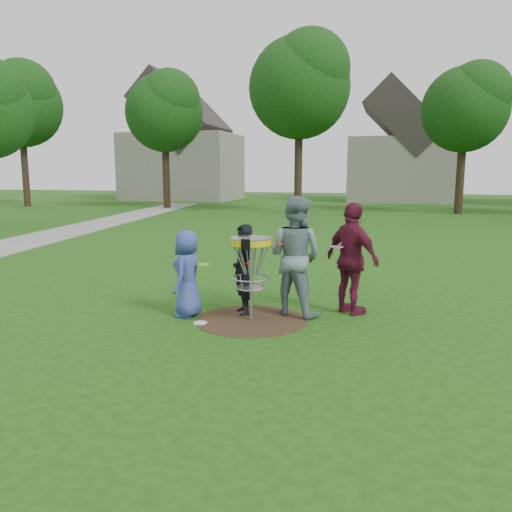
% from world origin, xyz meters
% --- Properties ---
extents(ground, '(100.00, 100.00, 0.00)m').
position_xyz_m(ground, '(0.00, 0.00, 0.00)').
color(ground, '#19470F').
rests_on(ground, ground).
extents(dirt_patch, '(1.80, 1.80, 0.01)m').
position_xyz_m(dirt_patch, '(0.00, 0.00, 0.00)').
color(dirt_patch, '#47331E').
rests_on(dirt_patch, ground).
extents(concrete_path, '(7.75, 39.92, 0.02)m').
position_xyz_m(concrete_path, '(-10.00, 8.00, 0.01)').
color(concrete_path, '#9E9E99').
rests_on(concrete_path, ground).
extents(player_blue, '(0.46, 0.70, 1.43)m').
position_xyz_m(player_blue, '(-1.08, -0.02, 0.72)').
color(player_blue, '#364895').
rests_on(player_blue, ground).
extents(player_black, '(0.60, 0.66, 1.51)m').
position_xyz_m(player_black, '(-0.23, 0.33, 0.76)').
color(player_black, black).
rests_on(player_black, ground).
extents(player_grey, '(1.15, 1.01, 1.98)m').
position_xyz_m(player_grey, '(0.61, 0.53, 0.99)').
color(player_grey, slate).
rests_on(player_grey, ground).
extents(player_maroon, '(1.13, 1.05, 1.87)m').
position_xyz_m(player_maroon, '(1.52, 0.80, 0.94)').
color(player_maroon, maroon).
rests_on(player_maroon, ground).
extents(disc_on_grass, '(0.22, 0.22, 0.02)m').
position_xyz_m(disc_on_grass, '(-0.73, -0.38, 0.01)').
color(disc_on_grass, white).
rests_on(disc_on_grass, ground).
extents(disc_golf_basket, '(0.66, 0.67, 1.38)m').
position_xyz_m(disc_golf_basket, '(0.00, -0.00, 1.02)').
color(disc_golf_basket, '#9EA0A5').
rests_on(disc_golf_basket, ground).
extents(held_discs, '(2.29, 0.91, 0.35)m').
position_xyz_m(held_discs, '(0.20, 0.28, 1.04)').
color(held_discs, '#88CD16').
rests_on(held_discs, ground).
extents(tree_row, '(51.20, 17.42, 9.90)m').
position_xyz_m(tree_row, '(0.44, 20.67, 6.21)').
color(tree_row, '#38281C').
rests_on(tree_row, ground).
extents(house_row, '(44.50, 10.65, 11.62)m').
position_xyz_m(house_row, '(4.78, 33.07, 4.14)').
color(house_row, gray).
rests_on(house_row, ground).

